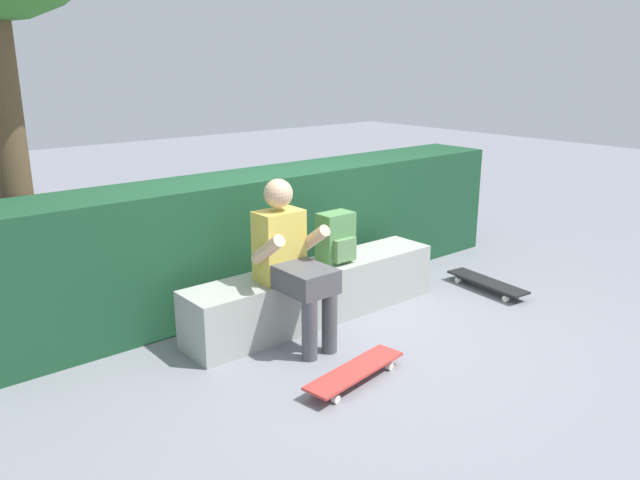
{
  "coord_description": "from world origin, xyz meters",
  "views": [
    {
      "loc": [
        -2.95,
        -3.23,
        2.0
      ],
      "look_at": [
        0.01,
        0.33,
        0.66
      ],
      "focal_mm": 35.02,
      "sensor_mm": 36.0,
      "label": 1
    }
  ],
  "objects_px": {
    "bench_main": "(316,292)",
    "skateboard_near_person": "(355,371)",
    "person_skater": "(291,258)",
    "skateboard_beside_bench": "(487,283)",
    "backpack_on_bench": "(336,238)"
  },
  "relations": [
    {
      "from": "backpack_on_bench",
      "to": "skateboard_near_person",
      "type": "bearing_deg",
      "value": -125.07
    },
    {
      "from": "skateboard_beside_bench",
      "to": "bench_main",
      "type": "bearing_deg",
      "value": 162.33
    },
    {
      "from": "skateboard_near_person",
      "to": "backpack_on_bench",
      "type": "relative_size",
      "value": 2.05
    },
    {
      "from": "person_skater",
      "to": "skateboard_beside_bench",
      "type": "xyz_separation_m",
      "value": [
        1.97,
        -0.29,
        -0.57
      ]
    },
    {
      "from": "backpack_on_bench",
      "to": "person_skater",
      "type": "bearing_deg",
      "value": -161.72
    },
    {
      "from": "bench_main",
      "to": "skateboard_near_person",
      "type": "relative_size",
      "value": 2.73
    },
    {
      "from": "person_skater",
      "to": "backpack_on_bench",
      "type": "relative_size",
      "value": 2.97
    },
    {
      "from": "skateboard_beside_bench",
      "to": "backpack_on_bench",
      "type": "height_order",
      "value": "backpack_on_bench"
    },
    {
      "from": "person_skater",
      "to": "skateboard_near_person",
      "type": "bearing_deg",
      "value": -95.06
    },
    {
      "from": "person_skater",
      "to": "skateboard_near_person",
      "type": "height_order",
      "value": "person_skater"
    },
    {
      "from": "bench_main",
      "to": "skateboard_near_person",
      "type": "bearing_deg",
      "value": -115.87
    },
    {
      "from": "skateboard_near_person",
      "to": "backpack_on_bench",
      "type": "bearing_deg",
      "value": 54.93
    },
    {
      "from": "bench_main",
      "to": "person_skater",
      "type": "xyz_separation_m",
      "value": [
        -0.4,
        -0.21,
        0.42
      ]
    },
    {
      "from": "skateboard_near_person",
      "to": "bench_main",
      "type": "bearing_deg",
      "value": 64.13
    },
    {
      "from": "skateboard_beside_bench",
      "to": "backpack_on_bench",
      "type": "distance_m",
      "value": 1.56
    }
  ]
}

